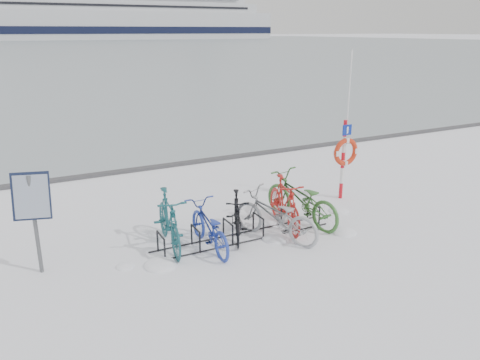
# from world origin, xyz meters

# --- Properties ---
(ground) EXTENTS (900.00, 900.00, 0.00)m
(ground) POSITION_xyz_m (0.00, 0.00, 0.00)
(ground) COLOR white
(ground) RESTS_ON ground
(ice_sheet) EXTENTS (400.00, 298.00, 0.02)m
(ice_sheet) POSITION_xyz_m (0.00, 155.00, 0.01)
(ice_sheet) COLOR #9AA7AE
(ice_sheet) RESTS_ON ground
(quay_edge) EXTENTS (400.00, 0.25, 0.10)m
(quay_edge) POSITION_xyz_m (0.00, 5.90, 0.05)
(quay_edge) COLOR #3F3F42
(quay_edge) RESTS_ON ground
(bike_rack) EXTENTS (4.00, 0.48, 0.46)m
(bike_rack) POSITION_xyz_m (0.00, 0.00, 0.18)
(bike_rack) COLOR black
(bike_rack) RESTS_ON ground
(info_board) EXTENTS (0.67, 0.40, 1.89)m
(info_board) POSITION_xyz_m (-3.94, 0.37, 1.36)
(info_board) COLOR #595B5E
(info_board) RESTS_ON ground
(lifebuoy_station) EXTENTS (0.72, 0.22, 3.75)m
(lifebuoy_station) POSITION_xyz_m (3.42, 0.96, 1.26)
(lifebuoy_station) COLOR red
(lifebuoy_station) RESTS_ON ground
(cruise_ferry) EXTENTS (147.40, 27.78, 48.43)m
(cruise_ferry) POSITION_xyz_m (53.48, 227.20, 13.19)
(cruise_ferry) COLOR silver
(cruise_ferry) RESTS_ON ground
(bike_0) EXTENTS (0.80, 2.02, 1.18)m
(bike_0) POSITION_xyz_m (-1.51, 0.35, 0.59)
(bike_0) COLOR #185158
(bike_0) RESTS_ON ground
(bike_1) EXTENTS (0.66, 1.83, 0.96)m
(bike_1) POSITION_xyz_m (-0.82, -0.07, 0.48)
(bike_1) COLOR #23389E
(bike_1) RESTS_ON ground
(bike_2) EXTENTS (1.10, 1.69, 0.99)m
(bike_2) POSITION_xyz_m (-0.08, 0.15, 0.49)
(bike_2) COLOR black
(bike_2) RESTS_ON ground
(bike_3) EXTENTS (1.53, 2.15, 1.07)m
(bike_3) POSITION_xyz_m (0.59, -0.30, 0.54)
(bike_3) COLOR #9C9FA4
(bike_3) RESTS_ON ground
(bike_4) EXTENTS (0.94, 1.97, 1.14)m
(bike_4) POSITION_xyz_m (1.13, 0.18, 0.57)
(bike_4) COLOR #B4201C
(bike_4) RESTS_ON ground
(bike_5) EXTENTS (1.20, 2.32, 1.16)m
(bike_5) POSITION_xyz_m (1.58, 0.21, 0.58)
(bike_5) COLOR #366D2E
(bike_5) RESTS_ON ground
(snow_drifts) EXTENTS (5.74, 1.88, 0.22)m
(snow_drifts) POSITION_xyz_m (0.24, -0.12, 0.00)
(snow_drifts) COLOR white
(snow_drifts) RESTS_ON ground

